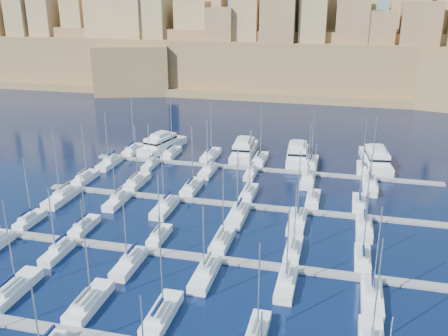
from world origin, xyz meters
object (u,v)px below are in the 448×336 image
(sailboat_2, at_px, (89,302))
(motor_yacht_a, at_px, (162,144))
(motor_yacht_c, at_px, (297,154))
(sailboat_4, at_px, (257,333))
(motor_yacht_d, at_px, (376,159))
(motor_yacht_b, at_px, (244,150))

(sailboat_2, bearing_deg, motor_yacht_a, 102.73)
(sailboat_2, xyz_separation_m, motor_yacht_c, (20.89, 69.94, 0.96))
(sailboat_4, bearing_deg, motor_yacht_d, 76.85)
(sailboat_2, bearing_deg, motor_yacht_d, 60.46)
(motor_yacht_a, height_order, motor_yacht_c, same)
(sailboat_4, bearing_deg, sailboat_2, 177.89)
(motor_yacht_b, height_order, motor_yacht_c, same)
(motor_yacht_a, distance_m, motor_yacht_b, 22.75)
(sailboat_2, distance_m, motor_yacht_c, 73.00)
(motor_yacht_b, height_order, motor_yacht_d, same)
(motor_yacht_c, bearing_deg, motor_yacht_b, 179.07)
(motor_yacht_b, xyz_separation_m, motor_yacht_d, (33.18, 0.61, 0.00))
(motor_yacht_a, xyz_separation_m, motor_yacht_d, (55.92, 0.83, 0.00))
(sailboat_2, xyz_separation_m, motor_yacht_a, (-15.81, 69.95, 0.96))
(sailboat_2, bearing_deg, sailboat_4, -2.11)
(sailboat_4, relative_size, motor_yacht_b, 0.74)
(motor_yacht_d, bearing_deg, motor_yacht_a, -179.15)
(sailboat_2, relative_size, motor_yacht_d, 0.82)
(sailboat_4, relative_size, motor_yacht_a, 0.74)
(motor_yacht_a, bearing_deg, motor_yacht_b, 0.54)
(sailboat_2, relative_size, motor_yacht_a, 0.89)
(motor_yacht_b, bearing_deg, sailboat_4, -76.97)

